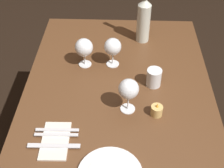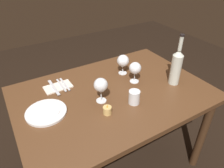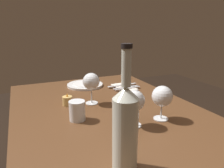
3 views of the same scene
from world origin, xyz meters
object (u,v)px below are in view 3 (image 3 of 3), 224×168
at_px(wine_glass_left, 91,82).
at_px(wine_glass_right, 134,101).
at_px(dinner_plate, 85,85).
at_px(wine_glass_centre, 162,97).
at_px(water_tumbler, 77,111).
at_px(wine_bottle, 125,127).
at_px(table_knife, 122,85).
at_px(fork_inner, 126,87).
at_px(votive_candle, 67,101).
at_px(folded_napkin, 124,87).
at_px(fork_outer, 128,88).

relative_size(wine_glass_left, wine_glass_right, 1.08).
xyz_separation_m(wine_glass_right, dinner_plate, (0.66, 0.01, -0.10)).
bearing_deg(wine_glass_centre, water_tumbler, 67.60).
distance_m(wine_bottle, water_tumbler, 0.40).
distance_m(wine_bottle, table_knife, 0.87).
height_order(dinner_plate, table_knife, dinner_plate).
xyz_separation_m(wine_glass_right, table_knife, (0.54, -0.21, -0.10)).
bearing_deg(water_tumbler, fork_inner, -51.31).
distance_m(votive_candle, folded_napkin, 0.45).
relative_size(water_tumbler, votive_candle, 1.32).
bearing_deg(dinner_plate, wine_glass_centre, -166.36).
distance_m(water_tumbler, folded_napkin, 0.55).
bearing_deg(folded_napkin, wine_glass_centre, 172.10).
relative_size(folded_napkin, fork_outer, 1.07).
height_order(wine_glass_left, fork_outer, wine_glass_left).
bearing_deg(votive_candle, fork_inner, -71.81).
relative_size(votive_candle, fork_outer, 0.37).
bearing_deg(wine_glass_right, votive_candle, 30.46).
distance_m(wine_glass_left, water_tumbler, 0.22).
relative_size(wine_glass_centre, fork_outer, 0.86).
distance_m(dinner_plate, folded_napkin, 0.27).
xyz_separation_m(wine_glass_centre, wine_bottle, (-0.24, 0.31, 0.03)).
height_order(wine_glass_right, votive_candle, wine_glass_right).
bearing_deg(wine_glass_right, folded_napkin, -22.81).
bearing_deg(wine_bottle, wine_glass_left, -8.62).
bearing_deg(water_tumbler, table_knife, -46.97).
xyz_separation_m(wine_glass_right, wine_glass_centre, (0.01, -0.14, -0.00)).
relative_size(votive_candle, folded_napkin, 0.35).
height_order(fork_outer, table_knife, same).
distance_m(wine_glass_centre, wine_bottle, 0.39).
bearing_deg(fork_outer, votive_candle, 105.03).
relative_size(wine_glass_centre, dinner_plate, 0.64).
bearing_deg(wine_glass_left, fork_outer, -64.53).
xyz_separation_m(wine_glass_centre, votive_candle, (0.34, 0.35, -0.08)).
xyz_separation_m(water_tumbler, dinner_plate, (0.51, -0.19, -0.03)).
height_order(wine_glass_centre, fork_outer, wine_glass_centre).
distance_m(votive_candle, fork_outer, 0.43).
bearing_deg(wine_glass_right, fork_outer, -25.01).
bearing_deg(water_tumbler, votive_candle, 0.45).
relative_size(water_tumbler, fork_outer, 0.49).
xyz_separation_m(wine_glass_left, fork_outer, (0.14, -0.29, -0.11)).
bearing_deg(wine_bottle, wine_glass_centre, -51.89).
height_order(votive_candle, fork_inner, votive_candle).
xyz_separation_m(wine_bottle, table_knife, (0.77, -0.37, -0.13)).
bearing_deg(folded_napkin, water_tumbler, 130.73).
height_order(wine_glass_centre, folded_napkin, wine_glass_centre).
bearing_deg(table_knife, fork_inner, 180.00).
distance_m(water_tumbler, dinner_plate, 0.54).
distance_m(water_tumbler, fork_inner, 0.53).
xyz_separation_m(wine_glass_right, water_tumbler, (0.15, 0.20, -0.07)).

